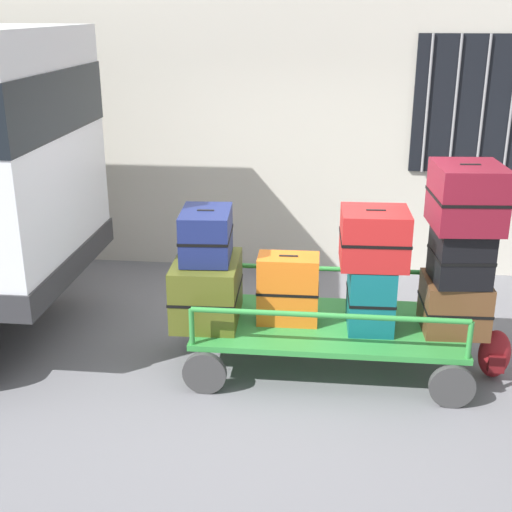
{
  "coord_description": "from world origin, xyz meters",
  "views": [
    {
      "loc": [
        0.29,
        -5.35,
        3.01
      ],
      "look_at": [
        -0.29,
        0.07,
        1.01
      ],
      "focal_mm": 47.77,
      "sensor_mm": 36.0,
      "label": 1
    }
  ],
  "objects_px": {
    "suitcase_midright_bottom": "(454,304)",
    "suitcase_midright_top": "(467,196)",
    "suitcase_left_middle": "(206,235)",
    "suitcase_center_middle": "(374,238)",
    "suitcase_left_bottom": "(207,290)",
    "luggage_cart": "(327,330)",
    "backpack": "(494,354)",
    "suitcase_midleft_bottom": "(288,289)",
    "suitcase_midright_middle": "(461,255)",
    "suitcase_center_bottom": "(370,295)"
  },
  "relations": [
    {
      "from": "suitcase_center_bottom",
      "to": "suitcase_center_middle",
      "type": "bearing_deg",
      "value": -90.0
    },
    {
      "from": "suitcase_left_bottom",
      "to": "suitcase_center_bottom",
      "type": "xyz_separation_m",
      "value": [
        1.42,
        0.0,
        0.01
      ]
    },
    {
      "from": "suitcase_left_bottom",
      "to": "suitcase_center_middle",
      "type": "height_order",
      "value": "suitcase_center_middle"
    },
    {
      "from": "suitcase_midright_middle",
      "to": "suitcase_center_middle",
      "type": "bearing_deg",
      "value": 179.31
    },
    {
      "from": "suitcase_left_bottom",
      "to": "suitcase_midright_bottom",
      "type": "height_order",
      "value": "suitcase_left_bottom"
    },
    {
      "from": "suitcase_center_middle",
      "to": "suitcase_midright_middle",
      "type": "distance_m",
      "value": 0.72
    },
    {
      "from": "backpack",
      "to": "suitcase_left_bottom",
      "type": "bearing_deg",
      "value": 179.11
    },
    {
      "from": "suitcase_midleft_bottom",
      "to": "luggage_cart",
      "type": "bearing_deg",
      "value": -2.78
    },
    {
      "from": "suitcase_midleft_bottom",
      "to": "backpack",
      "type": "height_order",
      "value": "suitcase_midleft_bottom"
    },
    {
      "from": "suitcase_midleft_bottom",
      "to": "suitcase_center_middle",
      "type": "bearing_deg",
      "value": -3.57
    },
    {
      "from": "luggage_cart",
      "to": "suitcase_center_bottom",
      "type": "height_order",
      "value": "suitcase_center_bottom"
    },
    {
      "from": "luggage_cart",
      "to": "suitcase_midleft_bottom",
      "type": "relative_size",
      "value": 3.86
    },
    {
      "from": "suitcase_center_middle",
      "to": "luggage_cart",
      "type": "bearing_deg",
      "value": 175.65
    },
    {
      "from": "suitcase_midleft_bottom",
      "to": "suitcase_midright_top",
      "type": "xyz_separation_m",
      "value": [
        1.42,
        -0.04,
        0.88
      ]
    },
    {
      "from": "suitcase_left_bottom",
      "to": "suitcase_midright_middle",
      "type": "bearing_deg",
      "value": -0.58
    },
    {
      "from": "suitcase_midright_middle",
      "to": "suitcase_left_middle",
      "type": "bearing_deg",
      "value": 178.35
    },
    {
      "from": "suitcase_left_bottom",
      "to": "backpack",
      "type": "bearing_deg",
      "value": -0.89
    },
    {
      "from": "luggage_cart",
      "to": "suitcase_left_bottom",
      "type": "height_order",
      "value": "suitcase_left_bottom"
    },
    {
      "from": "luggage_cart",
      "to": "suitcase_center_middle",
      "type": "xyz_separation_m",
      "value": [
        0.35,
        -0.03,
        0.88
      ]
    },
    {
      "from": "suitcase_midleft_bottom",
      "to": "suitcase_center_bottom",
      "type": "xyz_separation_m",
      "value": [
        0.71,
        -0.03,
        -0.02
      ]
    },
    {
      "from": "luggage_cart",
      "to": "suitcase_left_bottom",
      "type": "xyz_separation_m",
      "value": [
        -1.06,
        -0.01,
        0.34
      ]
    },
    {
      "from": "suitcase_left_bottom",
      "to": "suitcase_left_middle",
      "type": "height_order",
      "value": "suitcase_left_middle"
    },
    {
      "from": "suitcase_midright_bottom",
      "to": "suitcase_midright_top",
      "type": "xyz_separation_m",
      "value": [
        0.0,
        -0.03,
        0.95
      ]
    },
    {
      "from": "luggage_cart",
      "to": "suitcase_midright_top",
      "type": "distance_m",
      "value": 1.64
    },
    {
      "from": "suitcase_left_middle",
      "to": "suitcase_midright_bottom",
      "type": "bearing_deg",
      "value": -0.42
    },
    {
      "from": "suitcase_midright_bottom",
      "to": "suitcase_midright_middle",
      "type": "bearing_deg",
      "value": -90.0
    },
    {
      "from": "suitcase_left_middle",
      "to": "suitcase_center_bottom",
      "type": "xyz_separation_m",
      "value": [
        1.42,
        -0.04,
        -0.48
      ]
    },
    {
      "from": "suitcase_center_middle",
      "to": "suitcase_left_bottom",
      "type": "bearing_deg",
      "value": 179.47
    },
    {
      "from": "backpack",
      "to": "suitcase_left_middle",
      "type": "bearing_deg",
      "value": 178.2
    },
    {
      "from": "suitcase_midleft_bottom",
      "to": "suitcase_midright_top",
      "type": "distance_m",
      "value": 1.67
    },
    {
      "from": "suitcase_left_middle",
      "to": "suitcase_center_bottom",
      "type": "height_order",
      "value": "suitcase_left_middle"
    },
    {
      "from": "suitcase_midright_bottom",
      "to": "suitcase_midright_top",
      "type": "bearing_deg",
      "value": -90.0
    },
    {
      "from": "suitcase_left_middle",
      "to": "suitcase_center_middle",
      "type": "xyz_separation_m",
      "value": [
        1.42,
        -0.05,
        0.04
      ]
    },
    {
      "from": "backpack",
      "to": "suitcase_midright_top",
      "type": "bearing_deg",
      "value": 175.59
    },
    {
      "from": "suitcase_left_bottom",
      "to": "luggage_cart",
      "type": "bearing_deg",
      "value": 0.75
    },
    {
      "from": "suitcase_left_bottom",
      "to": "suitcase_left_middle",
      "type": "bearing_deg",
      "value": 90.0
    },
    {
      "from": "suitcase_center_middle",
      "to": "suitcase_midright_top",
      "type": "height_order",
      "value": "suitcase_midright_top"
    },
    {
      "from": "suitcase_left_bottom",
      "to": "suitcase_midright_bottom",
      "type": "xyz_separation_m",
      "value": [
        2.12,
        0.02,
        -0.05
      ]
    },
    {
      "from": "backpack",
      "to": "suitcase_center_bottom",
      "type": "bearing_deg",
      "value": 177.73
    },
    {
      "from": "suitcase_center_middle",
      "to": "suitcase_midright_top",
      "type": "bearing_deg",
      "value": 0.24
    },
    {
      "from": "suitcase_midleft_bottom",
      "to": "suitcase_midright_middle",
      "type": "xyz_separation_m",
      "value": [
        1.42,
        -0.05,
        0.39
      ]
    },
    {
      "from": "suitcase_midleft_bottom",
      "to": "suitcase_center_middle",
      "type": "height_order",
      "value": "suitcase_center_middle"
    },
    {
      "from": "suitcase_left_middle",
      "to": "suitcase_center_middle",
      "type": "relative_size",
      "value": 1.05
    },
    {
      "from": "suitcase_left_middle",
      "to": "suitcase_midleft_bottom",
      "type": "relative_size",
      "value": 0.99
    },
    {
      "from": "suitcase_center_middle",
      "to": "suitcase_midright_top",
      "type": "distance_m",
      "value": 0.8
    },
    {
      "from": "suitcase_midright_bottom",
      "to": "backpack",
      "type": "bearing_deg",
      "value": -9.61
    },
    {
      "from": "suitcase_midright_middle",
      "to": "backpack",
      "type": "distance_m",
      "value": 0.96
    },
    {
      "from": "suitcase_left_middle",
      "to": "backpack",
      "type": "distance_m",
      "value": 2.67
    },
    {
      "from": "suitcase_left_middle",
      "to": "suitcase_midleft_bottom",
      "type": "xyz_separation_m",
      "value": [
        0.71,
        -0.01,
        -0.47
      ]
    },
    {
      "from": "luggage_cart",
      "to": "suitcase_midright_middle",
      "type": "xyz_separation_m",
      "value": [
        1.06,
        -0.04,
        0.76
      ]
    }
  ]
}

